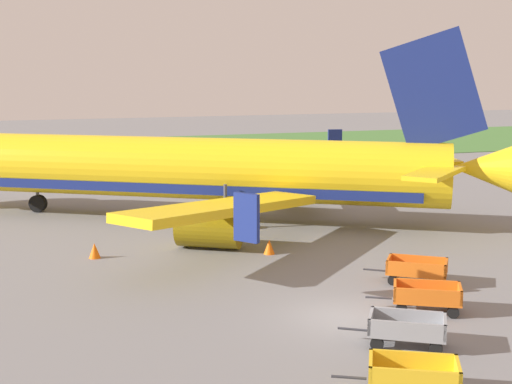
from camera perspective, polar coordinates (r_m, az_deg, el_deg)
ground_plane at (r=27.59m, az=7.02°, el=-9.70°), size 220.00×220.00×0.00m
grass_strip at (r=82.56m, az=-10.26°, el=3.25°), size 220.00×28.00×0.06m
airplane at (r=43.71m, az=-3.54°, el=1.71°), size 34.04×28.39×11.34m
baggage_cart_nearest at (r=21.50m, az=12.19°, el=-13.92°), size 3.49×2.40×1.07m
baggage_cart_second_in_row at (r=25.00m, az=11.71°, el=-10.46°), size 3.41×2.51×1.07m
baggage_cart_third_in_row at (r=28.53m, az=13.21°, el=-7.96°), size 3.46×2.44×1.07m
baggage_cart_fourth_in_row at (r=32.04m, az=12.46°, el=-5.96°), size 3.32×2.67×1.07m
traffic_cone_near_plane at (r=36.18m, az=1.04°, el=-4.31°), size 0.56×0.56×0.73m
traffic_cone_mid_apron at (r=36.27m, az=-12.52°, el=-4.50°), size 0.57×0.57×0.75m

